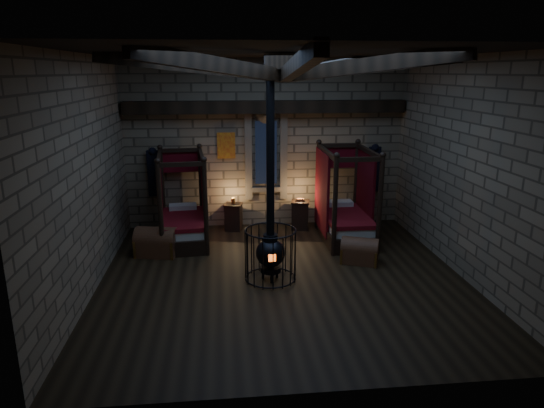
{
  "coord_description": "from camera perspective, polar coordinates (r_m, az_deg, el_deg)",
  "views": [
    {
      "loc": [
        -1.12,
        -8.64,
        3.9
      ],
      "look_at": [
        -0.15,
        0.6,
        1.34
      ],
      "focal_mm": 32.0,
      "sensor_mm": 36.0,
      "label": 1
    }
  ],
  "objects": [
    {
      "name": "bed_right",
      "position": [
        11.68,
        8.53,
        -1.53
      ],
      "size": [
        1.12,
        2.09,
        2.16
      ],
      "rotation": [
        0.0,
        0.0,
        -0.01
      ],
      "color": "black",
      "rests_on": "ground"
    },
    {
      "name": "nightstand_right",
      "position": [
        12.33,
        3.32,
        -1.25
      ],
      "size": [
        0.53,
        0.52,
        0.79
      ],
      "rotation": [
        0.0,
        0.0,
        -0.2
      ],
      "color": "black",
      "rests_on": "ground"
    },
    {
      "name": "bed_left",
      "position": [
        11.56,
        -10.36,
        -1.89
      ],
      "size": [
        1.22,
        2.07,
        2.08
      ],
      "rotation": [
        0.0,
        0.0,
        0.09
      ],
      "color": "black",
      "rests_on": "ground"
    },
    {
      "name": "room",
      "position": [
        8.81,
        1.34,
        14.38
      ],
      "size": [
        7.02,
        7.02,
        4.29
      ],
      "color": "black",
      "rests_on": "ground"
    },
    {
      "name": "stove",
      "position": [
        9.26,
        -0.18,
        -5.38
      ],
      "size": [
        0.99,
        0.99,
        4.05
      ],
      "rotation": [
        0.0,
        0.0,
        0.02
      ],
      "color": "black",
      "rests_on": "ground"
    },
    {
      "name": "trunk_right",
      "position": [
        10.37,
        10.27,
        -5.49
      ],
      "size": [
        0.88,
        0.73,
        0.55
      ],
      "rotation": [
        0.0,
        0.0,
        -0.39
      ],
      "color": "brown",
      "rests_on": "ground"
    },
    {
      "name": "trunk_left",
      "position": [
        10.88,
        -13.39,
        -4.42
      ],
      "size": [
        0.98,
        0.74,
        0.65
      ],
      "rotation": [
        0.0,
        0.0,
        -0.22
      ],
      "color": "brown",
      "rests_on": "ground"
    },
    {
      "name": "nightstand_left",
      "position": [
        12.27,
        -4.55,
        -1.47
      ],
      "size": [
        0.51,
        0.5,
        0.84
      ],
      "rotation": [
        0.0,
        0.0,
        -0.24
      ],
      "color": "black",
      "rests_on": "ground"
    }
  ]
}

